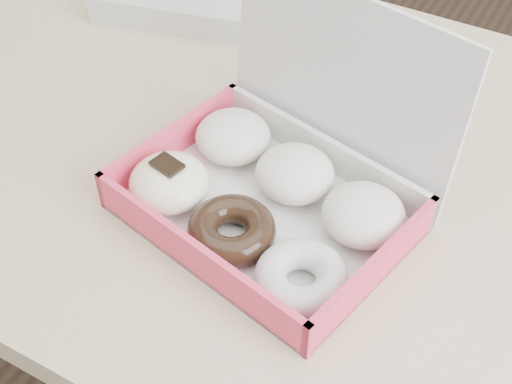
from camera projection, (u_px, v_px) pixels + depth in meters
The scene contains 2 objects.
table at pixel (256, 179), 0.99m from camera, with size 1.20×0.80×0.75m.
donut_box at pixel (273, 186), 0.82m from camera, with size 0.37×0.33×0.23m.
Camera 1 is at (0.35, -0.62, 1.37)m, focal length 50.00 mm.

